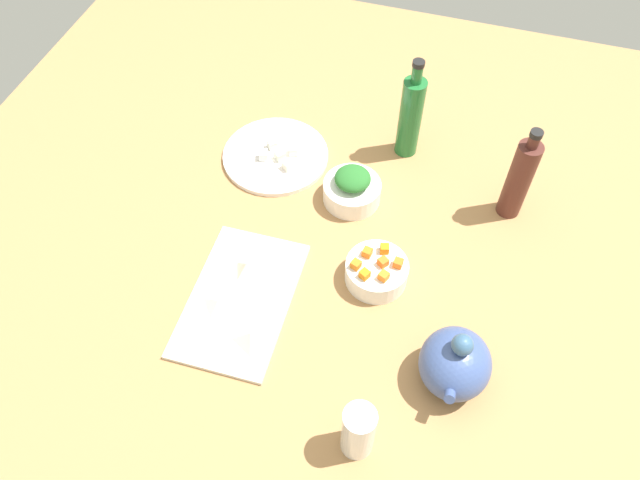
# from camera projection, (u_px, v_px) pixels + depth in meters

# --- Properties ---
(tabletop) EXTENTS (1.90, 1.90, 0.03)m
(tabletop) POSITION_uv_depth(u_px,v_px,m) (320.00, 257.00, 1.36)
(tabletop) COLOR #AC7B4A
(tabletop) RESTS_ON ground
(cutting_board) EXTENTS (0.34, 0.21, 0.01)m
(cutting_board) POSITION_uv_depth(u_px,v_px,m) (241.00, 299.00, 1.28)
(cutting_board) COLOR silver
(cutting_board) RESTS_ON tabletop
(plate_tofu) EXTENTS (0.26, 0.26, 0.01)m
(plate_tofu) POSITION_uv_depth(u_px,v_px,m) (276.00, 156.00, 1.52)
(plate_tofu) COLOR white
(plate_tofu) RESTS_ON tabletop
(bowl_greens) EXTENTS (0.13, 0.13, 0.05)m
(bowl_greens) POSITION_uv_depth(u_px,v_px,m) (352.00, 192.00, 1.42)
(bowl_greens) COLOR white
(bowl_greens) RESTS_ON tabletop
(bowl_carrots) EXTENTS (0.13, 0.13, 0.05)m
(bowl_carrots) POSITION_uv_depth(u_px,v_px,m) (376.00, 272.00, 1.29)
(bowl_carrots) COLOR white
(bowl_carrots) RESTS_ON tabletop
(teapot) EXTENTS (0.16, 0.13, 0.15)m
(teapot) POSITION_uv_depth(u_px,v_px,m) (455.00, 363.00, 1.13)
(teapot) COLOR #3E538C
(teapot) RESTS_ON tabletop
(bottle_0) EXTENTS (0.05, 0.05, 0.25)m
(bottle_0) POSITION_uv_depth(u_px,v_px,m) (519.00, 179.00, 1.34)
(bottle_0) COLOR #4F261F
(bottle_0) RESTS_ON tabletop
(bottle_1) EXTENTS (0.05, 0.05, 0.27)m
(bottle_1) POSITION_uv_depth(u_px,v_px,m) (411.00, 116.00, 1.45)
(bottle_1) COLOR #206930
(bottle_1) RESTS_ON tabletop
(drinking_glass_0) EXTENTS (0.06, 0.06, 0.14)m
(drinking_glass_0) POSITION_uv_depth(u_px,v_px,m) (358.00, 431.00, 1.05)
(drinking_glass_0) COLOR white
(drinking_glass_0) RESTS_ON tabletop
(carrot_cube_0) EXTENTS (0.03, 0.03, 0.02)m
(carrot_cube_0) POSITION_uv_depth(u_px,v_px,m) (383.00, 262.00, 1.27)
(carrot_cube_0) COLOR orange
(carrot_cube_0) RESTS_ON bowl_carrots
(carrot_cube_1) EXTENTS (0.02, 0.02, 0.02)m
(carrot_cube_1) POSITION_uv_depth(u_px,v_px,m) (384.00, 276.00, 1.25)
(carrot_cube_1) COLOR orange
(carrot_cube_1) RESTS_ON bowl_carrots
(carrot_cube_2) EXTENTS (0.02, 0.02, 0.02)m
(carrot_cube_2) POSITION_uv_depth(u_px,v_px,m) (367.00, 252.00, 1.28)
(carrot_cube_2) COLOR orange
(carrot_cube_2) RESTS_ON bowl_carrots
(carrot_cube_3) EXTENTS (0.02, 0.02, 0.02)m
(carrot_cube_3) POSITION_uv_depth(u_px,v_px,m) (365.00, 274.00, 1.25)
(carrot_cube_3) COLOR orange
(carrot_cube_3) RESTS_ON bowl_carrots
(carrot_cube_4) EXTENTS (0.02, 0.02, 0.02)m
(carrot_cube_4) POSITION_uv_depth(u_px,v_px,m) (385.00, 249.00, 1.29)
(carrot_cube_4) COLOR orange
(carrot_cube_4) RESTS_ON bowl_carrots
(carrot_cube_5) EXTENTS (0.02, 0.02, 0.02)m
(carrot_cube_5) POSITION_uv_depth(u_px,v_px,m) (356.00, 264.00, 1.26)
(carrot_cube_5) COLOR orange
(carrot_cube_5) RESTS_ON bowl_carrots
(carrot_cube_6) EXTENTS (0.02, 0.02, 0.02)m
(carrot_cube_6) POSITION_uv_depth(u_px,v_px,m) (398.00, 263.00, 1.27)
(carrot_cube_6) COLOR orange
(carrot_cube_6) RESTS_ON bowl_carrots
(chopped_greens_mound) EXTENTS (0.09, 0.09, 0.04)m
(chopped_greens_mound) POSITION_uv_depth(u_px,v_px,m) (353.00, 178.00, 1.39)
(chopped_greens_mound) COLOR #286A29
(chopped_greens_mound) RESTS_ON bowl_greens
(tofu_cube_0) EXTENTS (0.03, 0.03, 0.02)m
(tofu_cube_0) POSITION_uv_depth(u_px,v_px,m) (273.00, 144.00, 1.52)
(tofu_cube_0) COLOR white
(tofu_cube_0) RESTS_ON plate_tofu
(tofu_cube_1) EXTENTS (0.03, 0.03, 0.02)m
(tofu_cube_1) POSITION_uv_depth(u_px,v_px,m) (263.00, 155.00, 1.50)
(tofu_cube_1) COLOR white
(tofu_cube_1) RESTS_ON plate_tofu
(tofu_cube_2) EXTENTS (0.03, 0.03, 0.02)m
(tofu_cube_2) POSITION_uv_depth(u_px,v_px,m) (288.00, 165.00, 1.48)
(tofu_cube_2) COLOR white
(tofu_cube_2) RESTS_ON plate_tofu
(tofu_cube_3) EXTENTS (0.03, 0.03, 0.02)m
(tofu_cube_3) POSITION_uv_depth(u_px,v_px,m) (280.00, 155.00, 1.50)
(tofu_cube_3) COLOR #E9EACD
(tofu_cube_3) RESTS_ON plate_tofu
(tofu_cube_4) EXTENTS (0.03, 0.03, 0.02)m
(tofu_cube_4) POSITION_uv_depth(u_px,v_px,m) (293.00, 151.00, 1.51)
(tofu_cube_4) COLOR white
(tofu_cube_4) RESTS_ON plate_tofu
(dumpling_0) EXTENTS (0.07, 0.07, 0.03)m
(dumpling_0) POSITION_uv_depth(u_px,v_px,m) (252.00, 336.00, 1.21)
(dumpling_0) COLOR beige
(dumpling_0) RESTS_ON cutting_board
(dumpling_1) EXTENTS (0.06, 0.06, 0.02)m
(dumpling_1) POSITION_uv_depth(u_px,v_px,m) (219.00, 303.00, 1.26)
(dumpling_1) COLOR beige
(dumpling_1) RESTS_ON cutting_board
(dumpling_2) EXTENTS (0.06, 0.06, 0.03)m
(dumpling_2) POSITION_uv_depth(u_px,v_px,m) (247.00, 268.00, 1.30)
(dumpling_2) COLOR beige
(dumpling_2) RESTS_ON cutting_board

